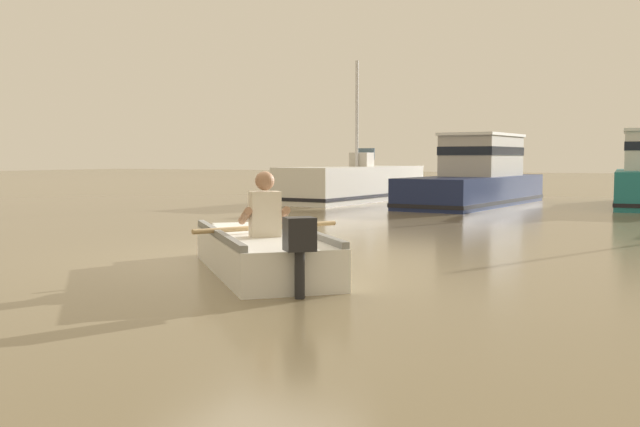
{
  "coord_description": "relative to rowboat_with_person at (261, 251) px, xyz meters",
  "views": [
    {
      "loc": [
        5.29,
        -8.03,
        1.34
      ],
      "look_at": [
        0.32,
        1.09,
        0.55
      ],
      "focal_mm": 41.07,
      "sensor_mm": 36.0,
      "label": 1
    }
  ],
  "objects": [
    {
      "name": "ground_plane",
      "position": [
        -0.6,
        0.86,
        -0.25
      ],
      "size": [
        120.0,
        120.0,
        0.0
      ],
      "primitive_type": "plane",
      "color": "#7A6B4C"
    },
    {
      "name": "moored_boat_navy",
      "position": [
        -1.37,
        13.32,
        0.5
      ],
      "size": [
        2.47,
        6.91,
        2.04
      ],
      "color": "#19234C",
      "rests_on": "ground"
    },
    {
      "name": "moored_boat_white",
      "position": [
        -5.29,
        13.38,
        0.27
      ],
      "size": [
        2.23,
        6.59,
        4.35
      ],
      "color": "white",
      "rests_on": "ground"
    },
    {
      "name": "rowboat_with_person",
      "position": [
        0.0,
        0.0,
        0.0
      ],
      "size": [
        3.08,
        3.05,
        1.19
      ],
      "color": "white",
      "rests_on": "ground"
    }
  ]
}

